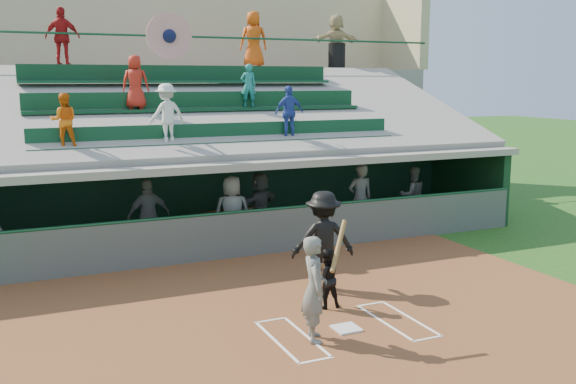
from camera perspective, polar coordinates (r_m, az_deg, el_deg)
name	(u,v)px	position (r m, az deg, el deg)	size (l,w,h in m)	color
ground	(346,330)	(11.22, 5.21, -12.14)	(100.00, 100.00, 0.00)	#1E4A14
dirt_slab	(333,320)	(11.62, 3.99, -11.26)	(11.00, 9.00, 0.02)	brown
home_plate	(346,328)	(11.21, 5.21, -11.97)	(0.43, 0.43, 0.03)	silver
batters_box_chalk	(346,329)	(11.21, 5.21, -12.03)	(2.65, 1.85, 0.01)	white
dugout_floor	(223,240)	(17.13, -5.83, -4.25)	(16.00, 3.50, 0.04)	gray
concourse_slab	(162,134)	(23.21, -11.14, 5.05)	(20.00, 3.00, 4.60)	gray
grandstand	(183,143)	(20.31, -9.28, 4.33)	(20.40, 10.40, 7.80)	#515651
batter_at_plate	(315,288)	(10.46, 2.39, -8.52)	(0.91, 0.78, 1.95)	#555752
catcher	(326,278)	(12.00, 3.38, -7.66)	(0.55, 0.43, 1.13)	black
home_umpire	(323,240)	(13.00, 3.14, -4.27)	(1.29, 0.74, 2.00)	black
dugout_bench	(203,223)	(18.05, -7.56, -2.71)	(15.95, 0.48, 0.48)	#905E34
dugout_player_b	(149,216)	(15.97, -12.27, -2.06)	(1.07, 0.44, 1.82)	#5D605A
dugout_player_c	(232,213)	(15.90, -4.97, -1.86)	(0.91, 0.59, 1.85)	#5E615B
dugout_player_d	(260,204)	(17.34, -2.52, -1.05)	(1.60, 0.51, 1.73)	#50524E
dugout_player_e	(360,199)	(17.67, 6.43, -0.59)	(0.70, 0.46, 1.91)	#51534E
dugout_player_f	(412,195)	(19.13, 10.99, -0.26)	(0.81, 0.63, 1.67)	#545752
trash_bin	(337,56)	(24.51, 4.36, 11.95)	(0.63, 0.63, 0.95)	black
concourse_staff_a	(62,37)	(21.32, -19.42, 12.87)	(1.05, 0.44, 1.80)	#A51214
concourse_staff_b	(254,40)	(22.90, -3.08, 13.36)	(0.95, 0.62, 1.95)	#D4480C
concourse_staff_c	(336,42)	(24.79, 4.28, 13.17)	(1.87, 0.60, 2.02)	tan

